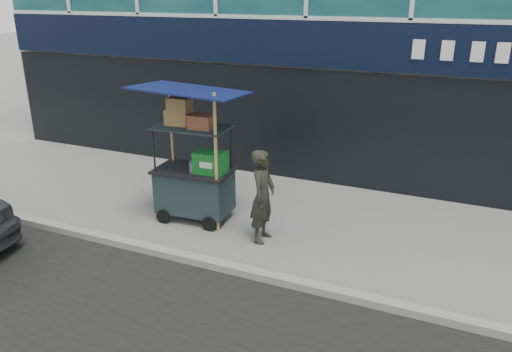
% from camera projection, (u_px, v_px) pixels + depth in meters
% --- Properties ---
extents(ground, '(80.00, 80.00, 0.00)m').
position_uv_depth(ground, '(219.00, 261.00, 7.67)').
color(ground, slate).
rests_on(ground, ground).
extents(curb, '(80.00, 0.18, 0.12)m').
position_uv_depth(curb, '(212.00, 264.00, 7.48)').
color(curb, gray).
rests_on(curb, ground).
extents(vendor_cart, '(1.89, 1.39, 2.45)m').
position_uv_depth(vendor_cart, '(195.00, 174.00, 8.82)').
color(vendor_cart, '#1A272C').
rests_on(vendor_cart, ground).
extents(vendor_man, '(0.39, 0.58, 1.56)m').
position_uv_depth(vendor_man, '(263.00, 196.00, 8.07)').
color(vendor_man, black).
rests_on(vendor_man, ground).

